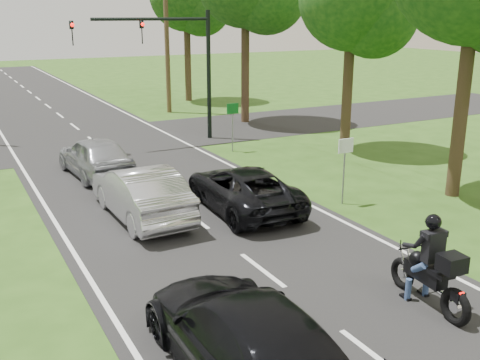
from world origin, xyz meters
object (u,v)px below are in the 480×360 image
object	(u,v)px
silver_sedan	(141,192)
dark_car_behind	(246,337)
dark_suv	(243,188)
sign_white	(345,155)
traffic_signal	(171,53)
sign_green	(233,115)
utility_pole_far	(166,27)
motorcycle_rider	(432,271)
silver_suv	(95,156)

from	to	relation	value
silver_sedan	dark_car_behind	xyz separation A→B (m)	(-0.95, -8.13, -0.03)
dark_suv	sign_white	distance (m)	3.35
silver_sedan	sign_white	world-z (taller)	sign_white
traffic_signal	sign_green	size ratio (longest dim) A/B	3.00
dark_suv	utility_pole_far	xyz separation A→B (m)	(4.56, 18.00, 4.40)
sign_green	motorcycle_rider	bearing A→B (deg)	-100.96
dark_suv	dark_car_behind	world-z (taller)	dark_car_behind
motorcycle_rider	sign_green	world-z (taller)	sign_green
silver_sedan	traffic_signal	bearing A→B (deg)	-118.35
sign_white	motorcycle_rider	bearing A→B (deg)	-112.61
utility_pole_far	sign_green	distance (m)	11.63
silver_suv	traffic_signal	world-z (taller)	traffic_signal
motorcycle_rider	sign_green	distance (m)	14.34
dark_suv	traffic_signal	distance (m)	10.71
dark_car_behind	sign_green	bearing A→B (deg)	-116.07
sign_green	traffic_signal	bearing A→B (deg)	117.38
silver_sedan	sign_green	xyz separation A→B (m)	(6.24, 6.22, 0.81)
traffic_signal	dark_car_behind	bearing A→B (deg)	-107.96
dark_suv	dark_car_behind	distance (m)	8.36
motorcycle_rider	dark_car_behind	world-z (taller)	motorcycle_rider
traffic_signal	sign_white	xyz separation A→B (m)	(1.36, -11.02, -2.54)
motorcycle_rider	silver_sedan	world-z (taller)	motorcycle_rider
sign_green	silver_sedan	bearing A→B (deg)	-135.09
silver_sedan	dark_car_behind	distance (m)	8.19
dark_suv	motorcycle_rider	bearing A→B (deg)	97.35
dark_suv	utility_pole_far	world-z (taller)	utility_pole_far
sign_white	dark_suv	bearing A→B (deg)	161.57
dark_car_behind	dark_suv	bearing A→B (deg)	-117.52
motorcycle_rider	traffic_signal	world-z (taller)	traffic_signal
traffic_signal	utility_pole_far	size ratio (longest dim) A/B	0.64
motorcycle_rider	silver_suv	size ratio (longest dim) A/B	0.53
traffic_signal	sign_white	bearing A→B (deg)	-82.95
dark_suv	traffic_signal	bearing A→B (deg)	-96.64
utility_pole_far	sign_green	bearing A→B (deg)	-96.73
dark_car_behind	sign_green	world-z (taller)	sign_green
motorcycle_rider	silver_sedan	size ratio (longest dim) A/B	0.49
silver_suv	dark_suv	bearing A→B (deg)	112.90
dark_suv	sign_white	xyz separation A→B (m)	(3.06, -1.02, 0.91)
motorcycle_rider	silver_suv	distance (m)	13.41
silver_suv	dark_car_behind	bearing A→B (deg)	81.55
dark_car_behind	sign_white	bearing A→B (deg)	-137.18
dark_suv	utility_pole_far	size ratio (longest dim) A/B	0.49
sign_green	dark_car_behind	bearing A→B (deg)	-116.61
dark_car_behind	utility_pole_far	world-z (taller)	utility_pole_far
silver_sedan	silver_suv	xyz separation A→B (m)	(-0.05, 5.09, -0.02)
silver_suv	dark_car_behind	world-z (taller)	silver_suv
traffic_signal	dark_suv	bearing A→B (deg)	-99.64
silver_sedan	utility_pole_far	distance (m)	19.31
motorcycle_rider	dark_suv	distance (m)	7.10
silver_suv	traffic_signal	xyz separation A→B (m)	(4.74, 4.15, 3.37)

